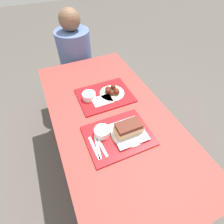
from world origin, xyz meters
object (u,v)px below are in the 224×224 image
object	(u,v)px
wings_plate_far	(112,91)
bowl_coleslaw_near	(102,132)
tray_far	(105,95)
bowl_coleslaw_far	(89,96)
brisket_sandwich_plate	(128,130)
person_seated_across	(75,52)
tray_near	(118,136)

from	to	relation	value
wings_plate_far	bowl_coleslaw_near	bearing A→B (deg)	-122.49
bowl_coleslaw_near	wings_plate_far	distance (m)	0.40
tray_far	wings_plate_far	distance (m)	0.07
bowl_coleslaw_far	wings_plate_far	world-z (taller)	wings_plate_far
brisket_sandwich_plate	wings_plate_far	world-z (taller)	brisket_sandwich_plate
tray_far	bowl_coleslaw_near	xyz separation A→B (m)	(-0.16, -0.35, 0.03)
person_seated_across	bowl_coleslaw_far	bearing A→B (deg)	-97.10
wings_plate_far	person_seated_across	xyz separation A→B (m)	(-0.09, 0.82, -0.05)
person_seated_across	wings_plate_far	bearing A→B (deg)	-84.05
bowl_coleslaw_near	wings_plate_far	bearing A→B (deg)	57.51
tray_far	wings_plate_far	size ratio (longest dim) A/B	2.12
bowl_coleslaw_near	person_seated_across	xyz separation A→B (m)	(0.13, 1.16, -0.05)
tray_far	person_seated_across	bearing A→B (deg)	91.77
tray_near	person_seated_across	size ratio (longest dim) A/B	0.55
tray_far	person_seated_across	xyz separation A→B (m)	(-0.03, 0.81, -0.02)
bowl_coleslaw_near	wings_plate_far	world-z (taller)	wings_plate_far
tray_near	bowl_coleslaw_near	bearing A→B (deg)	152.87
tray_near	bowl_coleslaw_near	world-z (taller)	bowl_coleslaw_near
bowl_coleslaw_far	person_seated_across	xyz separation A→B (m)	(0.10, 0.80, -0.05)
brisket_sandwich_plate	person_seated_across	bearing A→B (deg)	91.04
brisket_sandwich_plate	tray_near	bearing A→B (deg)	168.89
bowl_coleslaw_far	person_seated_across	world-z (taller)	person_seated_across
brisket_sandwich_plate	person_seated_across	xyz separation A→B (m)	(-0.02, 1.22, -0.06)
bowl_coleslaw_far	person_seated_across	bearing A→B (deg)	82.90
bowl_coleslaw_near	wings_plate_far	xyz separation A→B (m)	(0.22, 0.34, -0.01)
wings_plate_far	bowl_coleslaw_far	bearing A→B (deg)	174.53
tray_near	tray_far	xyz separation A→B (m)	(0.07, 0.39, 0.00)
bowl_coleslaw_far	bowl_coleslaw_near	bearing A→B (deg)	-95.07
person_seated_across	bowl_coleslaw_near	bearing A→B (deg)	-96.47
bowl_coleslaw_far	tray_near	bearing A→B (deg)	-81.60
brisket_sandwich_plate	wings_plate_far	size ratio (longest dim) A/B	1.14
tray_far	bowl_coleslaw_far	xyz separation A→B (m)	(-0.13, 0.01, 0.03)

